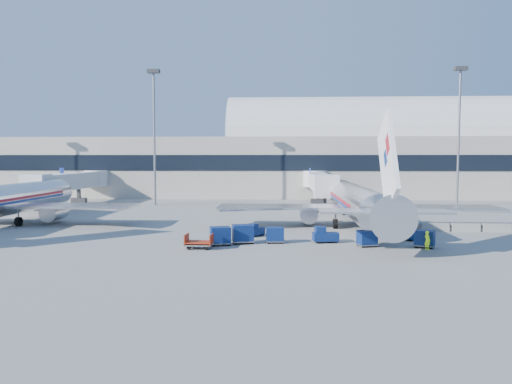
# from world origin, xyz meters

# --- Properties ---
(ground) EXTENTS (260.00, 260.00, 0.00)m
(ground) POSITION_xyz_m (0.00, 0.00, 0.00)
(ground) COLOR gray
(ground) RESTS_ON ground
(terminal) EXTENTS (170.00, 28.15, 21.00)m
(terminal) POSITION_xyz_m (-13.60, 55.96, 7.52)
(terminal) COLOR #B2AA9E
(terminal) RESTS_ON ground
(airliner_main) EXTENTS (32.00, 37.26, 12.07)m
(airliner_main) POSITION_xyz_m (10.00, 4.51, 2.93)
(airliner_main) COLOR silver
(airliner_main) RESTS_ON ground
(airliner_mid) EXTENTS (32.00, 37.26, 12.07)m
(airliner_mid) POSITION_xyz_m (-32.00, 4.51, 2.93)
(airliner_mid) COLOR silver
(airliner_mid) RESTS_ON ground
(jetbridge_near) EXTENTS (4.40, 27.50, 6.25)m
(jetbridge_near) POSITION_xyz_m (7.60, 30.81, 3.93)
(jetbridge_near) COLOR silver
(jetbridge_near) RESTS_ON ground
(jetbridge_mid) EXTENTS (4.40, 27.50, 6.25)m
(jetbridge_mid) POSITION_xyz_m (-34.40, 30.81, 3.93)
(jetbridge_mid) COLOR silver
(jetbridge_mid) RESTS_ON ground
(mast_west) EXTENTS (2.00, 1.20, 22.60)m
(mast_west) POSITION_xyz_m (-20.00, 30.00, 14.79)
(mast_west) COLOR slate
(mast_west) RESTS_ON ground
(mast_east) EXTENTS (2.00, 1.20, 22.60)m
(mast_east) POSITION_xyz_m (30.00, 30.00, 14.79)
(mast_east) COLOR slate
(mast_east) RESTS_ON ground
(barrier_near) EXTENTS (3.00, 0.55, 0.90)m
(barrier_near) POSITION_xyz_m (18.00, 2.00, 0.45)
(barrier_near) COLOR #9E9E96
(barrier_near) RESTS_ON ground
(barrier_mid) EXTENTS (3.00, 0.55, 0.90)m
(barrier_mid) POSITION_xyz_m (21.30, 2.00, 0.45)
(barrier_mid) COLOR #9E9E96
(barrier_mid) RESTS_ON ground
(barrier_far) EXTENTS (3.00, 0.55, 0.90)m
(barrier_far) POSITION_xyz_m (24.60, 2.00, 0.45)
(barrier_far) COLOR #9E9E96
(barrier_far) RESTS_ON ground
(tug_lead) EXTENTS (2.52, 1.52, 1.55)m
(tug_lead) POSITION_xyz_m (5.37, -5.89, 0.70)
(tug_lead) COLOR #0A1E52
(tug_lead) RESTS_ON ground
(tug_right) EXTENTS (2.32, 2.53, 1.50)m
(tug_right) POSITION_xyz_m (13.36, -3.61, 0.69)
(tug_right) COLOR #0A1E52
(tug_right) RESTS_ON ground
(tug_left) EXTENTS (1.97, 2.23, 1.32)m
(tug_left) POSITION_xyz_m (-1.42, -2.37, 0.60)
(tug_left) COLOR #0A1E52
(tug_left) RESTS_ON ground
(cart_train_a) EXTENTS (1.81, 1.45, 1.50)m
(cart_train_a) POSITION_xyz_m (0.69, -6.32, 0.80)
(cart_train_a) COLOR #0A1E52
(cart_train_a) RESTS_ON ground
(cart_train_b) EXTENTS (2.27, 1.92, 1.75)m
(cart_train_b) POSITION_xyz_m (-2.30, -6.72, 0.93)
(cart_train_b) COLOR #0A1E52
(cart_train_b) RESTS_ON ground
(cart_train_c) EXTENTS (2.22, 1.91, 1.67)m
(cart_train_c) POSITION_xyz_m (-4.29, -7.77, 0.89)
(cart_train_c) COLOR #0A1E52
(cart_train_c) RESTS_ON ground
(cart_solo_near) EXTENTS (1.96, 1.70, 1.46)m
(cart_solo_near) POSITION_xyz_m (9.03, -7.81, 0.78)
(cart_solo_near) COLOR #0A1E52
(cart_solo_near) RESTS_ON ground
(cart_solo_far) EXTENTS (2.15, 1.95, 1.54)m
(cart_solo_far) POSITION_xyz_m (14.10, -7.99, 0.82)
(cart_solo_far) COLOR #0A1E52
(cart_solo_far) RESTS_ON ground
(cart_open_red) EXTENTS (2.46, 1.81, 0.63)m
(cart_open_red) POSITION_xyz_m (-5.93, -9.59, 0.45)
(cart_open_red) COLOR slate
(cart_open_red) RESTS_ON ground
(ramp_worker) EXTENTS (0.63, 0.72, 1.65)m
(ramp_worker) POSITION_xyz_m (14.02, -9.05, 0.83)
(ramp_worker) COLOR #9DE718
(ramp_worker) RESTS_ON ground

